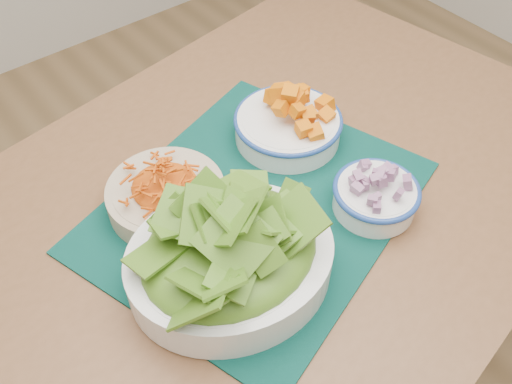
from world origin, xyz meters
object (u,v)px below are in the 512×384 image
Objects in this scene: carrot_bowl at (166,192)px; onion_bowl at (376,193)px; squash_bowl at (288,120)px; lettuce_bowl at (230,251)px; table at (260,237)px; placemat at (256,206)px.

carrot_bowl is 1.52× the size of onion_bowl.
lettuce_bowl is (-0.25, -0.17, 0.02)m from squash_bowl.
onion_bowl is (0.12, -0.13, 0.14)m from table.
placemat is 0.18m from onion_bowl.
lettuce_bowl is at bearing -145.75° from squash_bowl.
placemat is 2.09× the size of carrot_bowl.
table is at bearing -147.32° from squash_bowl.
table is 0.10m from placemat.
squash_bowl reaches higher than carrot_bowl.
table is 0.23m from lettuce_bowl.
table is 2.65× the size of placemat.
squash_bowl is (0.12, 0.08, 0.14)m from table.
carrot_bowl is 1.02× the size of squash_bowl.
squash_bowl is at bearing 90.11° from onion_bowl.
squash_bowl is (0.14, 0.09, 0.04)m from placemat.
placemat is 2.13× the size of squash_bowl.
lettuce_bowl is 0.25m from onion_bowl.
carrot_bowl is (-0.12, 0.08, 0.14)m from table.
table is 5.53× the size of carrot_bowl.
table is 0.22m from onion_bowl.
lettuce_bowl is (-0.13, -0.09, 0.17)m from table.
carrot_bowl reaches higher than table.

